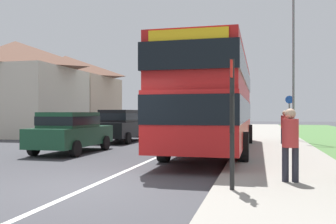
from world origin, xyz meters
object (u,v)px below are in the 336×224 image
at_px(bus_stop_sign, 232,115).
at_px(cycle_route_sign, 289,115).
at_px(pedestrian_at_stop, 290,141).
at_px(parked_car_black, 121,124).
at_px(parked_car_dark_green, 71,130).
at_px(double_decker_bus, 214,98).
at_px(parked_car_silver, 150,123).
at_px(parked_car_grey, 169,121).
at_px(pedestrian_walking_away, 285,126).
at_px(street_lamp_mid, 291,56).

relative_size(bus_stop_sign, cycle_route_sign, 1.03).
bearing_deg(pedestrian_at_stop, bus_stop_sign, -136.61).
bearing_deg(parked_car_black, cycle_route_sign, 17.57).
bearing_deg(parked_car_dark_green, double_decker_bus, 14.96).
xyz_separation_m(parked_car_silver, parked_car_grey, (0.03, 5.28, 0.01)).
bearing_deg(parked_car_black, double_decker_bus, -36.66).
bearing_deg(pedestrian_walking_away, parked_car_dark_green, -149.46).
relative_size(parked_car_black, bus_stop_sign, 1.70).
bearing_deg(pedestrian_walking_away, bus_stop_sign, -98.73).
relative_size(parked_car_silver, pedestrian_at_stop, 2.42).
bearing_deg(pedestrian_walking_away, parked_car_black, 175.62).
distance_m(pedestrian_walking_away, bus_stop_sign, 11.04).
relative_size(parked_car_dark_green, parked_car_grey, 1.01).
xyz_separation_m(parked_car_silver, cycle_route_sign, (8.88, -2.74, 0.55)).
distance_m(pedestrian_at_stop, bus_stop_sign, 1.66).
bearing_deg(cycle_route_sign, pedestrian_walking_away, -97.93).
relative_size(pedestrian_at_stop, cycle_route_sign, 0.66).
xyz_separation_m(parked_car_black, parked_car_silver, (-0.01, 5.54, -0.06)).
distance_m(parked_car_dark_green, parked_car_grey, 16.38).
distance_m(double_decker_bus, parked_car_black, 6.97).
xyz_separation_m(parked_car_dark_green, bus_stop_sign, (6.65, -5.99, 0.66)).
xyz_separation_m(parked_car_black, bus_stop_sign, (6.71, -11.54, 0.60)).
bearing_deg(bus_stop_sign, parked_car_dark_green, 138.03).
bearing_deg(pedestrian_at_stop, parked_car_black, 126.86).
height_order(parked_car_grey, bus_stop_sign, bus_stop_sign).
relative_size(pedestrian_at_stop, street_lamp_mid, 0.21).
bearing_deg(double_decker_bus, parked_car_silver, 119.79).
bearing_deg(double_decker_bus, pedestrian_at_stop, -69.81).
bearing_deg(double_decker_bus, pedestrian_walking_away, 50.23).
bearing_deg(double_decker_bus, parked_car_grey, 110.20).
height_order(parked_car_dark_green, pedestrian_walking_away, pedestrian_walking_away).
relative_size(parked_car_silver, pedestrian_walking_away, 2.42).
xyz_separation_m(pedestrian_walking_away, cycle_route_sign, (0.48, 3.45, 0.45)).
height_order(pedestrian_at_stop, pedestrian_walking_away, same).
bearing_deg(pedestrian_walking_away, pedestrian_at_stop, -93.12).
distance_m(parked_car_silver, pedestrian_at_stop, 17.84).
distance_m(parked_car_black, pedestrian_at_stop, 13.08).
bearing_deg(pedestrian_at_stop, parked_car_silver, 116.15).
relative_size(parked_car_silver, parked_car_grey, 0.98).
bearing_deg(street_lamp_mid, double_decker_bus, -120.24).
bearing_deg(parked_car_silver, street_lamp_mid, -23.39).
xyz_separation_m(parked_car_dark_green, parked_car_grey, (-0.04, 16.38, 0.01)).
bearing_deg(parked_car_grey, street_lamp_mid, -45.82).
distance_m(parked_car_silver, parked_car_grey, 5.28).
bearing_deg(parked_car_black, street_lamp_mid, 10.80).
height_order(pedestrian_at_stop, cycle_route_sign, cycle_route_sign).
distance_m(parked_car_silver, pedestrian_walking_away, 10.43).
distance_m(pedestrian_at_stop, cycle_route_sign, 13.32).
height_order(double_decker_bus, bus_stop_sign, double_decker_bus).
bearing_deg(parked_car_grey, double_decker_bus, -69.80).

